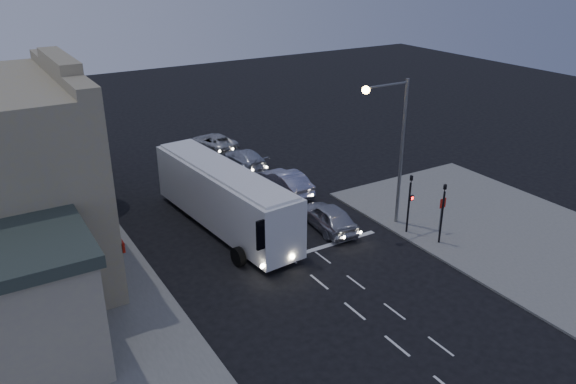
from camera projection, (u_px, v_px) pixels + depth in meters
ground at (309, 273)px, 29.78m from camera, size 120.00×120.00×0.00m
sidewalk_near at (532, 243)px, 32.81m from camera, size 12.00×24.00×0.12m
sidewalk_far at (22, 271)px, 29.85m from camera, size 12.00×50.00×0.12m
road_markings at (296, 242)px, 32.99m from camera, size 8.00×30.55×0.01m
tour_bus at (224, 196)px, 33.90m from camera, size 3.82×13.09×3.96m
car_suv at (328, 217)px, 34.31m from camera, size 2.34×4.92×1.63m
car_sedan_a at (285, 182)px, 39.45m from camera, size 1.84×5.09×1.67m
car_sedan_b at (245, 158)px, 44.36m from camera, size 2.10×4.93×1.42m
car_sedan_c at (214, 142)px, 48.39m from camera, size 3.20×5.22×1.35m
traffic_signal_main at (410, 197)px, 33.07m from camera, size 0.25×0.35×4.10m
traffic_signal_side at (443, 206)px, 31.85m from camera, size 0.18×0.15×4.10m
regulatory_sign at (442, 209)px, 33.40m from camera, size 0.45×0.12×2.20m
streetlight at (395, 138)px, 32.76m from camera, size 3.32×0.44×9.00m
street_tree at (74, 142)px, 35.92m from camera, size 4.00×4.00×6.20m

